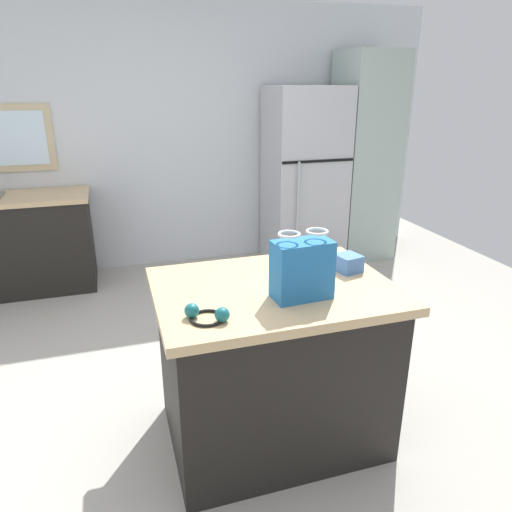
# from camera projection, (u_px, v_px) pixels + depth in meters

# --- Properties ---
(ground) EXTENTS (6.49, 6.49, 0.00)m
(ground) POSITION_uv_depth(u_px,v_px,m) (245.00, 394.00, 2.95)
(ground) COLOR #ADA89E
(back_wall) EXTENTS (5.41, 0.13, 2.58)m
(back_wall) POSITION_uv_depth(u_px,v_px,m) (172.00, 138.00, 4.75)
(back_wall) COLOR silver
(back_wall) RESTS_ON ground
(kitchen_island) EXTENTS (1.16, 0.86, 0.89)m
(kitchen_island) POSITION_uv_depth(u_px,v_px,m) (273.00, 363.00, 2.47)
(kitchen_island) COLOR black
(kitchen_island) RESTS_ON ground
(refrigerator) EXTENTS (0.75, 0.69, 1.80)m
(refrigerator) POSITION_uv_depth(u_px,v_px,m) (304.00, 177.00, 4.89)
(refrigerator) COLOR #B7B7BC
(refrigerator) RESTS_ON ground
(tall_cabinet) EXTENTS (0.57, 0.61, 2.13)m
(tall_cabinet) POSITION_uv_depth(u_px,v_px,m) (364.00, 158.00, 5.02)
(tall_cabinet) COLOR #9EB2A8
(tall_cabinet) RESTS_ON ground
(sink_counter) EXTENTS (1.43, 0.63, 1.07)m
(sink_counter) POSITION_uv_depth(u_px,v_px,m) (11.00, 244.00, 4.27)
(sink_counter) COLOR black
(sink_counter) RESTS_ON ground
(shopping_bag) EXTENTS (0.28, 0.16, 0.32)m
(shopping_bag) POSITION_uv_depth(u_px,v_px,m) (302.00, 269.00, 2.15)
(shopping_bag) COLOR #236BAD
(shopping_bag) RESTS_ON kitchen_island
(small_box) EXTENTS (0.14, 0.14, 0.09)m
(small_box) POSITION_uv_depth(u_px,v_px,m) (348.00, 263.00, 2.48)
(small_box) COLOR #4775B7
(small_box) RESTS_ON kitchen_island
(bottle) EXTENTS (0.07, 0.07, 0.20)m
(bottle) POSITION_uv_depth(u_px,v_px,m) (286.00, 258.00, 2.43)
(bottle) COLOR white
(bottle) RESTS_ON kitchen_island
(ear_defenders) EXTENTS (0.21, 0.21, 0.06)m
(ear_defenders) POSITION_uv_depth(u_px,v_px,m) (207.00, 315.00, 1.98)
(ear_defenders) COLOR black
(ear_defenders) RESTS_ON kitchen_island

